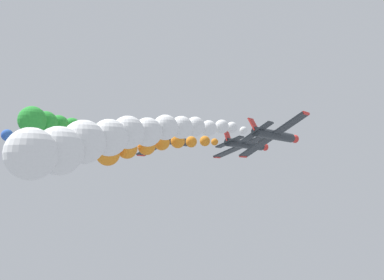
% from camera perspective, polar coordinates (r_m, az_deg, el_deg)
% --- Properties ---
extents(airplane_lead, '(9.19, 10.35, 3.46)m').
position_cam_1_polar(airplane_lead, '(65.05, 6.45, -0.52)').
color(airplane_lead, '#23282D').
extents(smoke_trail_lead, '(3.92, 17.59, 3.97)m').
position_cam_1_polar(smoke_trail_lead, '(50.26, -5.82, -0.86)').
color(smoke_trail_lead, orange).
extents(airplane_left_inner, '(8.99, 10.35, 3.93)m').
position_cam_1_polar(airplane_left_inner, '(63.86, -2.96, 0.00)').
color(airplane_left_inner, '#23282D').
extents(smoke_trail_left_inner, '(4.60, 17.56, 2.58)m').
position_cam_1_polar(smoke_trail_left_inner, '(49.20, -15.40, 1.71)').
color(smoke_trail_left_inner, green).
extents(airplane_right_inner, '(8.53, 10.35, 4.95)m').
position_cam_1_polar(airplane_right_inner, '(56.31, 9.85, 0.60)').
color(airplane_right_inner, '#23282D').
extents(smoke_trail_right_inner, '(3.29, 27.38, 6.07)m').
position_cam_1_polar(smoke_trail_right_inner, '(34.59, -10.21, -0.00)').
color(smoke_trail_right_inner, white).
extents(airplane_left_outer, '(9.00, 10.35, 3.92)m').
position_cam_1_polar(airplane_left_outer, '(63.55, -12.27, 0.18)').
color(airplane_left_outer, '#23282D').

